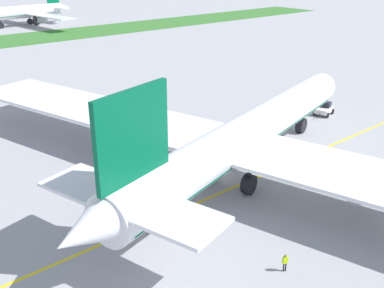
{
  "coord_description": "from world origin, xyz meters",
  "views": [
    {
      "loc": [
        -34.81,
        -36.4,
        25.51
      ],
      "look_at": [
        -0.94,
        3.91,
        3.43
      ],
      "focal_mm": 42.32,
      "sensor_mm": 36.0,
      "label": 1
    }
  ],
  "objects_px": {
    "airliner_foreground": "(243,138)",
    "ground_crew_wingwalker_port": "(285,261)",
    "parked_airliner_far_right": "(28,12)",
    "pushback_tug": "(324,109)"
  },
  "relations": [
    {
      "from": "airliner_foreground",
      "to": "parked_airliner_far_right",
      "type": "xyz_separation_m",
      "value": [
        30.8,
        144.9,
        -0.25
      ]
    },
    {
      "from": "airliner_foreground",
      "to": "ground_crew_wingwalker_port",
      "type": "bearing_deg",
      "value": -123.6
    },
    {
      "from": "pushback_tug",
      "to": "airliner_foreground",
      "type": "bearing_deg",
      "value": -164.78
    },
    {
      "from": "airliner_foreground",
      "to": "parked_airliner_far_right",
      "type": "bearing_deg",
      "value": 78.0
    },
    {
      "from": "airliner_foreground",
      "to": "pushback_tug",
      "type": "height_order",
      "value": "airliner_foreground"
    },
    {
      "from": "ground_crew_wingwalker_port",
      "to": "parked_airliner_far_right",
      "type": "relative_size",
      "value": 0.03
    },
    {
      "from": "airliner_foreground",
      "to": "ground_crew_wingwalker_port",
      "type": "height_order",
      "value": "airliner_foreground"
    },
    {
      "from": "airliner_foreground",
      "to": "pushback_tug",
      "type": "relative_size",
      "value": 16.2
    },
    {
      "from": "pushback_tug",
      "to": "ground_crew_wingwalker_port",
      "type": "xyz_separation_m",
      "value": [
        -38.3,
        -22.68,
        0.07
      ]
    },
    {
      "from": "airliner_foreground",
      "to": "pushback_tug",
      "type": "distance_m",
      "value": 29.71
    }
  ]
}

